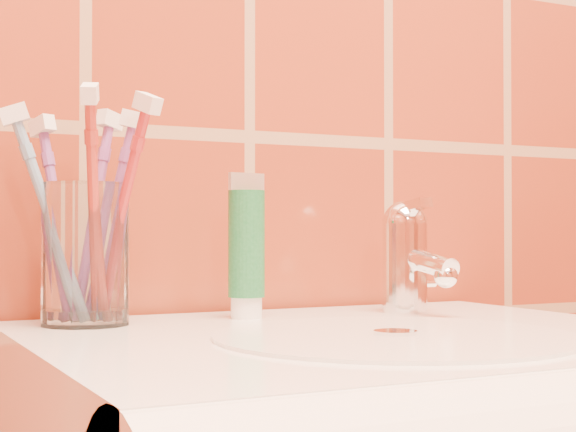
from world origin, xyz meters
TOP-DOWN VIEW (x-y plane):
  - glass_tumbler at (-0.20, 1.12)m, footprint 0.11×0.11m
  - toothpaste_tube at (-0.04, 1.11)m, footprint 0.04×0.04m
  - faucet at (0.14, 1.09)m, footprint 0.05×0.11m
  - toothbrush_0 at (-0.20, 1.08)m, footprint 0.10×0.16m
  - toothbrush_1 at (-0.22, 1.14)m, footprint 0.09×0.13m
  - toothbrush_2 at (-0.18, 1.09)m, footprint 0.11×0.17m
  - toothbrush_3 at (-0.24, 1.11)m, footprint 0.12×0.11m
  - toothbrush_4 at (-0.19, 1.14)m, footprint 0.11×0.10m
  - toothbrush_5 at (-0.18, 1.12)m, footprint 0.11×0.09m

SIDE VIEW (x-z plane):
  - faucet at x=0.14m, z-range 0.85..0.97m
  - glass_tumbler at x=-0.20m, z-range 0.85..0.98m
  - toothpaste_tube at x=-0.04m, z-range 0.85..0.99m
  - toothbrush_1 at x=-0.22m, z-range 0.84..1.05m
  - toothbrush_5 at x=-0.18m, z-range 0.84..1.05m
  - toothbrush_3 at x=-0.24m, z-range 0.85..1.05m
  - toothbrush_4 at x=-0.19m, z-range 0.84..1.06m
  - toothbrush_2 at x=-0.18m, z-range 0.84..1.07m
  - toothbrush_0 at x=-0.20m, z-range 0.84..1.07m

